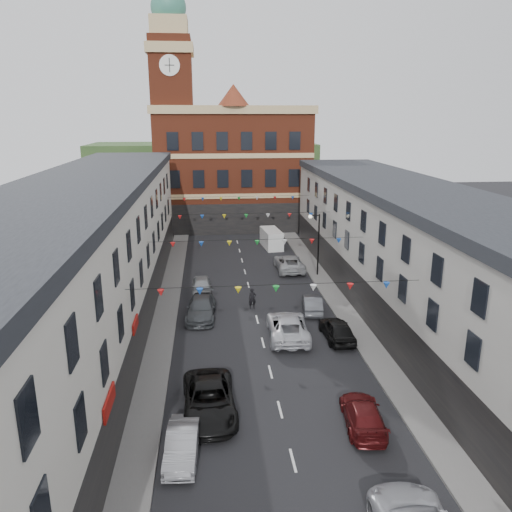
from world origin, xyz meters
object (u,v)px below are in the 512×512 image
object	(u,v)px
moving_car	(288,326)
white_van	(271,239)
car_left_e	(202,286)
car_right_d	(337,329)
car_right_c	(363,414)
car_right_e	(312,304)
car_right_f	(289,263)
car_left_c	(209,400)
street_lamp	(316,236)
pedestrian	(252,299)
car_left_b	(182,444)
car_left_d	(201,308)

from	to	relation	value
moving_car	white_van	world-z (taller)	white_van
car_left_e	car_right_d	world-z (taller)	car_right_d
car_right_c	moving_car	size ratio (longest dim) A/B	0.77
car_left_e	car_right_e	world-z (taller)	car_left_e
car_right_f	white_van	bearing A→B (deg)	-86.75
car_left_c	moving_car	world-z (taller)	moving_car
car_right_d	car_right_c	bearing A→B (deg)	81.20
street_lamp	pedestrian	size ratio (longest dim) A/B	3.59
car_left_e	white_van	distance (m)	17.14
street_lamp	car_left_c	xyz separation A→B (m)	(-10.21, -21.98, -3.11)
car_left_e	car_right_e	size ratio (longest dim) A/B	1.04
car_left_b	car_right_c	size ratio (longest dim) A/B	0.89
car_right_e	car_left_b	bearing A→B (deg)	67.86
car_left_b	pedestrian	distance (m)	18.13
car_left_c	white_van	world-z (taller)	white_van
street_lamp	moving_car	xyz separation A→B (m)	(-4.75, -13.25, -3.11)
car_right_e	car_right_f	size ratio (longest dim) A/B	0.72
car_right_e	white_van	world-z (taller)	white_van
street_lamp	car_right_f	distance (m)	4.32
moving_car	white_van	xyz separation A→B (m)	(2.00, 24.45, 0.24)
white_van	car_right_e	bearing A→B (deg)	-93.87
car_left_b	car_right_c	bearing A→B (deg)	12.58
street_lamp	moving_car	size ratio (longest dim) A/B	1.04
car_left_c	moving_car	xyz separation A→B (m)	(5.46, 8.72, 0.00)
car_left_c	white_van	bearing A→B (deg)	75.10
car_left_c	car_right_d	size ratio (longest dim) A/B	1.32
car_left_c	moving_car	distance (m)	10.29
car_right_e	white_van	size ratio (longest dim) A/B	0.84
white_van	car_right_c	bearing A→B (deg)	-95.65
car_right_e	moving_car	bearing A→B (deg)	66.61
car_left_b	car_right_e	xyz separation A→B (m)	(9.33, 16.43, -0.00)
car_right_f	car_right_c	bearing A→B (deg)	88.43
car_right_d	pedestrian	bearing A→B (deg)	-51.36
street_lamp	car_right_f	size ratio (longest dim) A/B	1.08
car_right_c	white_van	bearing A→B (deg)	-83.68
car_left_d	pedestrian	xyz separation A→B (m)	(4.02, 1.44, 0.08)
car_left_d	car_right_d	xyz separation A→B (m)	(9.26, -4.78, -0.02)
car_left_c	car_left_d	distance (m)	12.80
car_left_b	moving_car	world-z (taller)	moving_car
car_left_b	car_left_c	distance (m)	3.50
car_right_d	white_van	xyz separation A→B (m)	(-1.29, 25.16, 0.30)
car_right_d	moving_car	distance (m)	3.37
car_left_b	car_left_e	size ratio (longest dim) A/B	0.96
car_right_e	pedestrian	size ratio (longest dim) A/B	2.38
car_left_c	pedestrian	world-z (taller)	pedestrian
car_left_b	white_van	world-z (taller)	white_van
car_right_c	car_left_e	bearing A→B (deg)	-61.73
car_left_c	car_right_d	bearing A→B (deg)	40.26
car_left_b	moving_car	size ratio (longest dim) A/B	0.69
street_lamp	car_right_c	size ratio (longest dim) A/B	1.35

